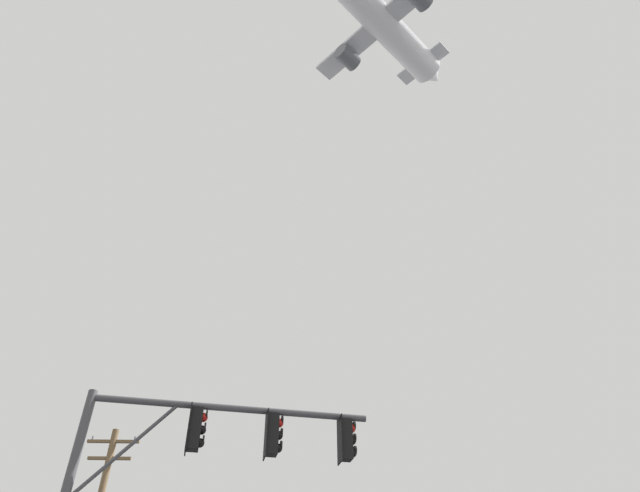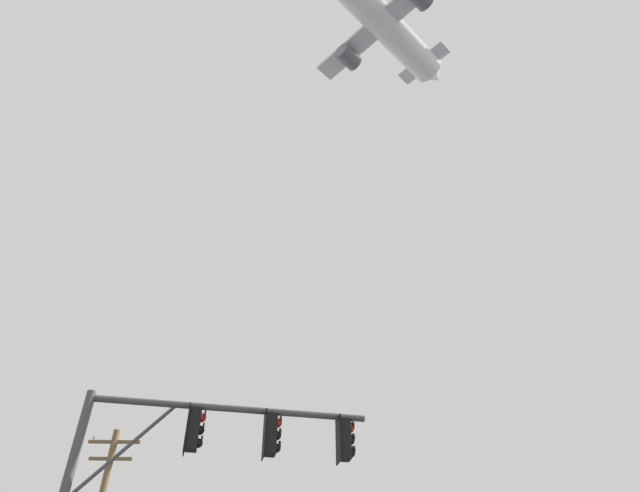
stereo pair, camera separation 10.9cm
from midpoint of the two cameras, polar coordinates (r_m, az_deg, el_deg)
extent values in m
cylinder|color=#4C4C51|center=(12.87, -9.04, -16.75)|extent=(6.13, 1.24, 0.15)
cylinder|color=#4C4C51|center=(12.63, -19.97, -19.77)|extent=(1.90, 0.42, 2.17)
cube|color=black|center=(13.06, 2.86, -19.91)|extent=(0.31, 0.36, 0.90)
cylinder|color=black|center=(13.23, 2.79, -17.81)|extent=(0.05, 0.05, 0.12)
cube|color=black|center=(13.03, 2.22, -19.88)|extent=(0.11, 0.46, 1.04)
sphere|color=red|center=(13.18, 3.47, -18.83)|extent=(0.20, 0.20, 0.20)
cylinder|color=black|center=(13.22, 3.74, -18.59)|extent=(0.08, 0.21, 0.21)
sphere|color=black|center=(13.10, 3.52, -19.98)|extent=(0.20, 0.20, 0.20)
cylinder|color=black|center=(13.13, 3.80, -19.75)|extent=(0.08, 0.21, 0.21)
sphere|color=black|center=(13.01, 3.57, -21.15)|extent=(0.20, 0.20, 0.20)
cylinder|color=black|center=(13.05, 3.85, -20.91)|extent=(0.08, 0.21, 0.21)
cube|color=black|center=(12.76, -5.03, -19.38)|extent=(0.31, 0.36, 0.90)
cylinder|color=black|center=(12.93, -4.90, -17.24)|extent=(0.05, 0.05, 0.12)
cube|color=black|center=(12.75, -5.69, -19.32)|extent=(0.11, 0.46, 1.04)
sphere|color=red|center=(12.87, -4.29, -18.30)|extent=(0.20, 0.20, 0.20)
cylinder|color=black|center=(12.90, -3.98, -18.08)|extent=(0.08, 0.21, 0.21)
sphere|color=black|center=(12.78, -4.35, -19.49)|extent=(0.20, 0.20, 0.20)
cylinder|color=black|center=(12.80, -4.03, -19.26)|extent=(0.08, 0.21, 0.21)
sphere|color=black|center=(12.69, -4.41, -20.68)|extent=(0.20, 0.20, 0.20)
cylinder|color=black|center=(12.72, -4.09, -20.45)|extent=(0.08, 0.21, 0.21)
cube|color=black|center=(12.69, -13.09, -18.49)|extent=(0.31, 0.36, 0.90)
cylinder|color=black|center=(12.86, -12.76, -16.35)|extent=(0.05, 0.05, 0.12)
cube|color=black|center=(12.69, -13.75, -18.40)|extent=(0.11, 0.46, 1.04)
sphere|color=red|center=(12.77, -12.23, -17.44)|extent=(0.20, 0.20, 0.20)
cylinder|color=black|center=(12.79, -11.90, -17.23)|extent=(0.08, 0.21, 0.21)
sphere|color=black|center=(12.68, -12.41, -18.62)|extent=(0.20, 0.20, 0.20)
cylinder|color=black|center=(12.70, -12.06, -18.40)|extent=(0.08, 0.21, 0.21)
sphere|color=black|center=(12.60, -12.59, -19.82)|extent=(0.20, 0.20, 0.20)
cylinder|color=black|center=(12.61, -12.24, -19.60)|extent=(0.08, 0.21, 0.21)
cube|color=brown|center=(25.95, -20.93, -18.90)|extent=(2.20, 0.12, 0.12)
cube|color=brown|center=(25.76, -21.29, -20.36)|extent=(1.80, 0.12, 0.12)
cylinder|color=gray|center=(26.28, -22.81, -18.41)|extent=(0.10, 0.10, 0.18)
cylinder|color=gray|center=(25.72, -18.87, -18.89)|extent=(0.10, 0.10, 0.18)
cylinder|color=white|center=(58.98, 6.24, 23.05)|extent=(14.81, 14.17, 3.09)
cone|color=white|center=(63.51, 12.10, 17.36)|extent=(3.21, 3.24, 2.63)
cube|color=silver|center=(58.78, 6.60, 22.52)|extent=(12.80, 13.45, 0.35)
cylinder|color=#595B60|center=(59.41, 3.07, 19.44)|extent=(2.88, 2.86, 1.74)
cube|color=navy|center=(63.89, 10.77, 19.38)|extent=(2.13, 2.02, 3.68)
cube|color=silver|center=(62.79, 11.04, 18.55)|extent=(5.24, 5.42, 0.19)
camera|label=1|loc=(0.05, -89.86, -0.11)|focal=30.05mm
camera|label=2|loc=(0.05, 90.14, 0.11)|focal=30.05mm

